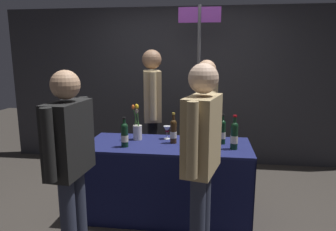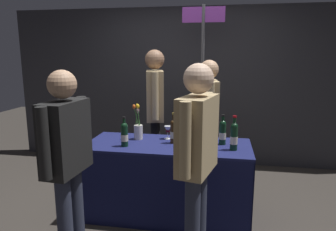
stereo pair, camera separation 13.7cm
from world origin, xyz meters
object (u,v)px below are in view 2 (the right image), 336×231
(wine_glass_near_vendor, at_px, (168,130))
(booth_signpost, at_px, (202,73))
(tasting_table, at_px, (168,166))
(vendor_presenter, at_px, (155,105))
(taster_foreground_right, at_px, (197,150))
(featured_wine_bottle, at_px, (234,136))
(display_bottle_0, at_px, (223,132))
(flower_vase, at_px, (138,129))

(wine_glass_near_vendor, distance_m, booth_signpost, 1.17)
(tasting_table, height_order, vendor_presenter, vendor_presenter)
(tasting_table, height_order, taster_foreground_right, taster_foreground_right)
(tasting_table, relative_size, featured_wine_bottle, 5.00)
(booth_signpost, bearing_deg, display_bottle_0, -74.95)
(wine_glass_near_vendor, distance_m, vendor_presenter, 0.65)
(featured_wine_bottle, distance_m, display_bottle_0, 0.21)
(tasting_table, xyz_separation_m, vendor_presenter, (-0.30, 0.75, 0.52))
(taster_foreground_right, xyz_separation_m, booth_signpost, (-0.10, 1.95, 0.47))
(display_bottle_0, bearing_deg, featured_wine_bottle, -58.05)
(display_bottle_0, bearing_deg, wine_glass_near_vendor, 169.68)
(vendor_presenter, height_order, booth_signpost, booth_signpost)
(booth_signpost, bearing_deg, tasting_table, -102.66)
(display_bottle_0, distance_m, vendor_presenter, 1.10)
(tasting_table, distance_m, booth_signpost, 1.51)
(tasting_table, xyz_separation_m, wine_glass_near_vendor, (-0.04, 0.19, 0.35))
(featured_wine_bottle, relative_size, taster_foreground_right, 0.21)
(featured_wine_bottle, xyz_separation_m, wine_glass_near_vendor, (-0.70, 0.28, -0.04))
(display_bottle_0, height_order, taster_foreground_right, taster_foreground_right)
(display_bottle_0, xyz_separation_m, wine_glass_near_vendor, (-0.59, 0.11, -0.03))
(display_bottle_0, bearing_deg, taster_foreground_right, -102.50)
(display_bottle_0, bearing_deg, flower_vase, 177.56)
(tasting_table, relative_size, wine_glass_near_vendor, 11.75)
(tasting_table, relative_size, display_bottle_0, 5.43)
(taster_foreground_right, distance_m, booth_signpost, 2.01)
(display_bottle_0, height_order, booth_signpost, booth_signpost)
(featured_wine_bottle, bearing_deg, vendor_presenter, 138.72)
(wine_glass_near_vendor, xyz_separation_m, booth_signpost, (0.30, 0.98, 0.57))
(display_bottle_0, height_order, flower_vase, flower_vase)
(display_bottle_0, bearing_deg, vendor_presenter, 141.83)
(display_bottle_0, relative_size, wine_glass_near_vendor, 2.17)
(featured_wine_bottle, bearing_deg, taster_foreground_right, -113.59)
(wine_glass_near_vendor, bearing_deg, tasting_table, -79.08)
(flower_vase, xyz_separation_m, booth_signpost, (0.61, 1.05, 0.55))
(featured_wine_bottle, bearing_deg, tasting_table, 171.80)
(tasting_table, distance_m, vendor_presenter, 0.97)
(tasting_table, relative_size, taster_foreground_right, 1.03)
(featured_wine_bottle, distance_m, taster_foreground_right, 0.75)
(tasting_table, height_order, display_bottle_0, display_bottle_0)
(wine_glass_near_vendor, distance_m, taster_foreground_right, 1.05)
(vendor_presenter, height_order, taster_foreground_right, vendor_presenter)
(wine_glass_near_vendor, bearing_deg, vendor_presenter, 115.22)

